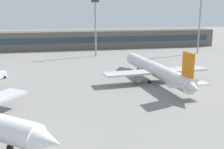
{
  "coord_description": "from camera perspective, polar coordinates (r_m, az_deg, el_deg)",
  "views": [
    {
      "loc": [
        -15.82,
        -31.62,
        20.87
      ],
      "look_at": [
        -1.21,
        40.0,
        3.0
      ],
      "focal_mm": 44.6,
      "sensor_mm": 36.0,
      "label": 1
    }
  ],
  "objects": [
    {
      "name": "floodlight_tower_west",
      "position": [
        120.24,
        -3.41,
        10.4
      ],
      "size": [
        3.2,
        0.8,
        23.87
      ],
      "color": "gray",
      "rests_on": "ground_plane"
    },
    {
      "name": "airplane_mid",
      "position": [
        80.77,
        8.73,
        1.03
      ],
      "size": [
        30.94,
        44.21,
        10.92
      ],
      "color": "silver",
      "rests_on": "ground_plane"
    },
    {
      "name": "terminal_building",
      "position": [
        144.02,
        -5.19,
        7.15
      ],
      "size": [
        134.5,
        12.13,
        9.0
      ],
      "color": "#5B564C",
      "rests_on": "ground_plane"
    },
    {
      "name": "ground_plane",
      "position": [
        76.26,
        0.89,
        -2.15
      ],
      "size": [
        400.0,
        400.0,
        0.0
      ],
      "primitive_type": "plane",
      "color": "gray"
    },
    {
      "name": "floodlight_tower_east",
      "position": [
        132.58,
        17.54,
        10.42
      ],
      "size": [
        3.2,
        0.8,
        25.27
      ],
      "color": "gray",
      "rests_on": "ground_plane"
    }
  ]
}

